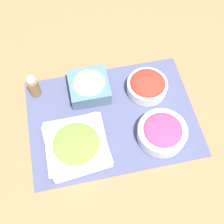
{
  "coord_description": "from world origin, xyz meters",
  "views": [
    {
      "loc": [
        -0.1,
        -0.45,
        0.84
      ],
      "look_at": [
        0.0,
        0.0,
        0.03
      ],
      "focal_mm": 50.0,
      "sensor_mm": 36.0,
      "label": 1
    }
  ],
  "objects_px": {
    "onion_bowl": "(162,132)",
    "pepper_shaker": "(33,85)",
    "tomato_bowl": "(147,85)",
    "lettuce_bowl": "(77,146)",
    "cucumber_bowl": "(89,85)"
  },
  "relations": [
    {
      "from": "tomato_bowl",
      "to": "onion_bowl",
      "type": "bearing_deg",
      "value": -90.25
    },
    {
      "from": "cucumber_bowl",
      "to": "tomato_bowl",
      "type": "bearing_deg",
      "value": -10.63
    },
    {
      "from": "onion_bowl",
      "to": "lettuce_bowl",
      "type": "distance_m",
      "value": 0.25
    },
    {
      "from": "lettuce_bowl",
      "to": "tomato_bowl",
      "type": "distance_m",
      "value": 0.3
    },
    {
      "from": "cucumber_bowl",
      "to": "pepper_shaker",
      "type": "relative_size",
      "value": 1.44
    },
    {
      "from": "cucumber_bowl",
      "to": "tomato_bowl",
      "type": "xyz_separation_m",
      "value": [
        0.18,
        -0.03,
        -0.0
      ]
    },
    {
      "from": "onion_bowl",
      "to": "cucumber_bowl",
      "type": "bearing_deg",
      "value": 131.65
    },
    {
      "from": "tomato_bowl",
      "to": "cucumber_bowl",
      "type": "bearing_deg",
      "value": 169.37
    },
    {
      "from": "tomato_bowl",
      "to": "pepper_shaker",
      "type": "distance_m",
      "value": 0.36
    },
    {
      "from": "onion_bowl",
      "to": "pepper_shaker",
      "type": "height_order",
      "value": "pepper_shaker"
    },
    {
      "from": "tomato_bowl",
      "to": "pepper_shaker",
      "type": "height_order",
      "value": "pepper_shaker"
    },
    {
      "from": "onion_bowl",
      "to": "tomato_bowl",
      "type": "height_order",
      "value": "same"
    },
    {
      "from": "cucumber_bowl",
      "to": "tomato_bowl",
      "type": "distance_m",
      "value": 0.18
    },
    {
      "from": "pepper_shaker",
      "to": "tomato_bowl",
      "type": "bearing_deg",
      "value": -10.28
    },
    {
      "from": "lettuce_bowl",
      "to": "tomato_bowl",
      "type": "xyz_separation_m",
      "value": [
        0.25,
        0.16,
        0.0
      ]
    }
  ]
}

